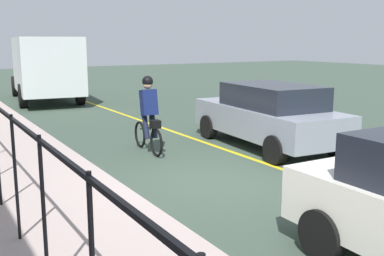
# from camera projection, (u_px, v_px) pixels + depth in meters

# --- Properties ---
(ground_plane) EXTENTS (80.00, 80.00, 0.00)m
(ground_plane) POSITION_uv_depth(u_px,v_px,m) (217.00, 180.00, 8.76)
(ground_plane) COLOR #394A3E
(lane_line_centre) EXTENTS (36.00, 0.12, 0.01)m
(lane_line_centre) POSITION_uv_depth(u_px,v_px,m) (280.00, 169.00, 9.57)
(lane_line_centre) COLOR yellow
(lane_line_centre) RESTS_ON ground
(sidewalk) EXTENTS (40.00, 3.20, 0.15)m
(sidewalk) POSITION_uv_depth(u_px,v_px,m) (33.00, 210.00, 7.02)
(sidewalk) COLOR #B5A19C
(sidewalk) RESTS_ON ground
(cyclist_lead) EXTENTS (1.71, 0.38, 1.83)m
(cyclist_lead) POSITION_uv_depth(u_px,v_px,m) (149.00, 115.00, 10.80)
(cyclist_lead) COLOR black
(cyclist_lead) RESTS_ON ground
(patrol_sedan) EXTENTS (4.53, 2.20, 1.58)m
(patrol_sedan) POSITION_uv_depth(u_px,v_px,m) (269.00, 114.00, 11.41)
(patrol_sedan) COLOR #9095A4
(patrol_sedan) RESTS_ON ground
(box_truck_background) EXTENTS (6.93, 3.16, 2.78)m
(box_truck_background) POSITION_uv_depth(u_px,v_px,m) (45.00, 66.00, 20.07)
(box_truck_background) COLOR silver
(box_truck_background) RESTS_ON ground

